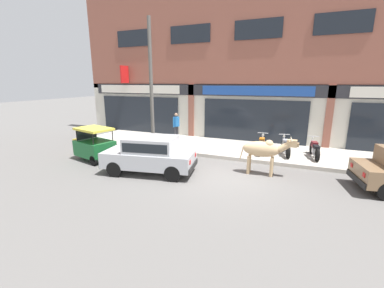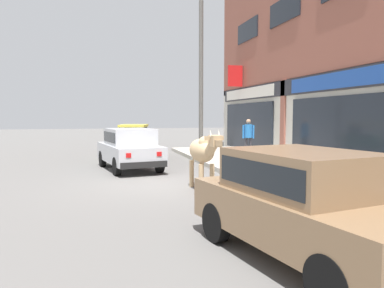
{
  "view_description": "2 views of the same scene",
  "coord_description": "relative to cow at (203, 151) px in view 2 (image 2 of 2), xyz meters",
  "views": [
    {
      "loc": [
        2.39,
        -8.93,
        3.56
      ],
      "look_at": [
        -1.76,
        1.0,
        0.92
      ],
      "focal_mm": 24.0,
      "sensor_mm": 36.0,
      "label": 1
    },
    {
      "loc": [
        10.42,
        -1.68,
        1.93
      ],
      "look_at": [
        -0.2,
        1.0,
        1.08
      ],
      "focal_mm": 35.0,
      "sensor_mm": 36.0,
      "label": 2
    }
  ],
  "objects": [
    {
      "name": "motorcycle_0",
      "position": [
        -0.43,
        2.64,
        -0.45
      ],
      "size": [
        0.52,
        1.81,
        0.88
      ],
      "color": "black",
      "rests_on": "sidewalk"
    },
    {
      "name": "car_1",
      "position": [
        4.78,
        0.05,
        -0.19
      ],
      "size": [
        3.8,
        2.24,
        1.46
      ],
      "color": "black",
      "rests_on": "ground"
    },
    {
      "name": "pedestrian",
      "position": [
        -5.47,
        3.54,
        0.15
      ],
      "size": [
        0.32,
        0.47,
        1.6
      ],
      "color": "#2D2D33",
      "rests_on": "sidewalk"
    },
    {
      "name": "cow",
      "position": [
        0.0,
        0.0,
        0.0
      ],
      "size": [
        2.15,
        0.55,
        1.61
      ],
      "color": "tan",
      "rests_on": "ground"
    },
    {
      "name": "auto_rickshaw",
      "position": [
        -7.47,
        -1.02,
        -0.35
      ],
      "size": [
        2.14,
        1.54,
        1.52
      ],
      "color": "black",
      "rests_on": "ground"
    },
    {
      "name": "ground_plane",
      "position": [
        -1.28,
        -0.91,
        -1.01
      ],
      "size": [
        90.0,
        90.0,
        0.0
      ],
      "primitive_type": "plane",
      "color": "#605E5B"
    },
    {
      "name": "utility_pole",
      "position": [
        -5.89,
        1.59,
        2.37
      ],
      "size": [
        0.18,
        0.18,
        6.41
      ],
      "primitive_type": "cylinder",
      "color": "#595651",
      "rests_on": "sidewalk"
    },
    {
      "name": "sidewalk",
      "position": [
        -1.28,
        3.13,
        -0.92
      ],
      "size": [
        19.0,
        3.68,
        0.17
      ],
      "primitive_type": "cube",
      "color": "#B7AFA3",
      "rests_on": "ground"
    },
    {
      "name": "motorcycle_2",
      "position": [
        1.93,
        2.74,
        -0.45
      ],
      "size": [
        0.53,
        1.8,
        0.88
      ],
      "color": "black",
      "rests_on": "sidewalk"
    },
    {
      "name": "car_0",
      "position": [
        -4.14,
        -1.51,
        -0.19
      ],
      "size": [
        3.8,
        2.2,
        1.46
      ],
      "color": "black",
      "rests_on": "ground"
    },
    {
      "name": "motorcycle_1",
      "position": [
        0.69,
        2.7,
        -0.45
      ],
      "size": [
        0.64,
        1.79,
        0.88
      ],
      "color": "black",
      "rests_on": "sidewalk"
    },
    {
      "name": "shop_building",
      "position": [
        -1.28,
        5.23,
        4.0
      ],
      "size": [
        23.0,
        1.4,
        10.4
      ],
      "color": "#8E5142",
      "rests_on": "ground"
    }
  ]
}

